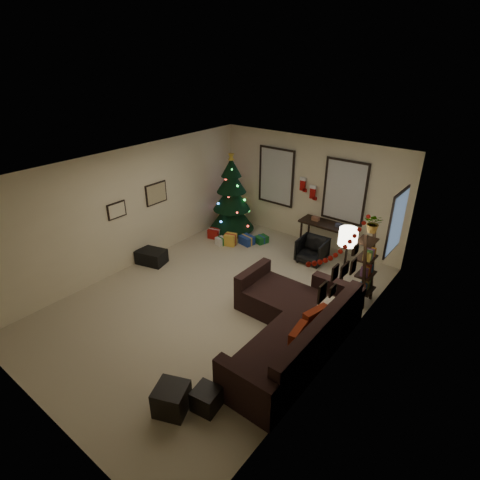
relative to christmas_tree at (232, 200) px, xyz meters
name	(u,v)px	position (x,y,z in m)	size (l,w,h in m)	color
floor	(218,300)	(1.84, -2.71, -0.93)	(7.00, 7.00, 0.00)	tan
ceiling	(214,169)	(1.84, -2.71, 1.77)	(7.00, 7.00, 0.00)	white
wall_back	(309,191)	(1.84, 0.79, 0.42)	(5.00, 5.00, 0.00)	beige
wall_front	(26,341)	(1.84, -6.21, 0.42)	(5.00, 5.00, 0.00)	beige
wall_left	(131,209)	(-0.66, -2.71, 0.42)	(7.00, 7.00, 0.00)	beige
wall_right	(341,286)	(4.34, -2.71, 0.42)	(7.00, 7.00, 0.00)	beige
window_back_left	(276,176)	(0.89, 0.76, 0.62)	(1.05, 0.06, 1.50)	#728CB2
window_back_right	(345,191)	(2.79, 0.76, 0.62)	(1.05, 0.06, 1.50)	#728CB2
window_right_wall	(397,222)	(4.31, -0.16, 0.57)	(0.06, 0.90, 1.30)	#728CB2
christmas_tree	(232,200)	(0.00, 0.00, 0.00)	(1.20, 1.20, 2.24)	black
presents	(235,239)	(0.51, -0.49, -0.81)	(1.43, 1.01, 0.30)	silver
sofa	(292,328)	(3.65, -2.85, -0.62)	(2.09, 3.02, 0.92)	black
pillow_red_a	(297,340)	(4.05, -3.40, -0.29)	(0.12, 0.45, 0.45)	maroon
pillow_red_b	(315,322)	(4.05, -2.86, -0.29)	(0.13, 0.47, 0.47)	maroon
pillow_cream	(325,311)	(4.05, -2.50, -0.30)	(0.12, 0.41, 0.41)	beige
ottoman_near	(172,399)	(3.07, -5.08, -0.72)	(0.44, 0.44, 0.41)	black
ottoman_far	(207,399)	(3.42, -4.75, -0.76)	(0.35, 0.35, 0.33)	black
desk	(328,227)	(2.58, 0.51, -0.26)	(1.40, 0.50, 0.75)	black
desk_chair	(312,250)	(2.54, -0.14, -0.63)	(0.58, 0.54, 0.60)	black
bookshelf	(367,269)	(4.14, -0.96, -0.18)	(0.30, 0.46, 1.54)	black
potted_plant	(374,220)	(4.14, -1.03, 0.87)	(0.42, 0.36, 0.47)	#4C4C4C
floor_lamp	(347,242)	(3.79, -1.26, 0.42)	(0.34, 0.34, 1.62)	black
art_map	(156,193)	(-0.64, -1.98, 0.59)	(0.04, 0.60, 0.50)	black
art_abstract	(117,210)	(-0.64, -3.08, 0.52)	(0.04, 0.45, 0.35)	black
gallery	(339,275)	(4.32, -2.78, 0.65)	(0.03, 1.25, 0.54)	black
garland	(341,244)	(4.29, -2.79, 1.15)	(0.08, 1.90, 0.30)	#A5140C
stocking_left	(303,184)	(1.69, 0.74, 0.59)	(0.20, 0.05, 0.36)	#990F0C
stocking_right	(313,192)	(2.02, 0.66, 0.47)	(0.20, 0.05, 0.36)	#990F0C
storage_bin	(151,257)	(-0.38, -2.52, -0.76)	(0.66, 0.44, 0.33)	black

